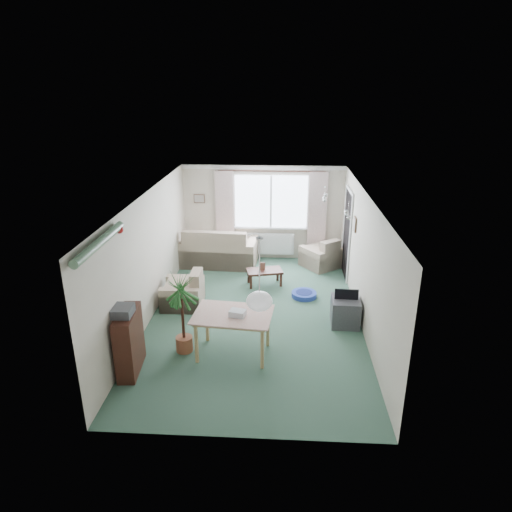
# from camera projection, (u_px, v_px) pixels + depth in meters

# --- Properties ---
(ground) EXTENTS (6.50, 6.50, 0.00)m
(ground) POSITION_uv_depth(u_px,v_px,m) (255.00, 317.00, 8.87)
(ground) COLOR #335544
(window) EXTENTS (1.80, 0.03, 1.30)m
(window) POSITION_uv_depth(u_px,v_px,m) (271.00, 202.00, 11.35)
(window) COLOR white
(curtain_rod) EXTENTS (2.60, 0.03, 0.03)m
(curtain_rod) POSITION_uv_depth(u_px,v_px,m) (271.00, 171.00, 11.00)
(curtain_rod) COLOR black
(curtain_left) EXTENTS (0.45, 0.08, 2.00)m
(curtain_left) POSITION_uv_depth(u_px,v_px,m) (225.00, 211.00, 11.40)
(curtain_left) COLOR beige
(curtain_right) EXTENTS (0.45, 0.08, 2.00)m
(curtain_right) POSITION_uv_depth(u_px,v_px,m) (317.00, 212.00, 11.27)
(curtain_right) COLOR beige
(radiator) EXTENTS (1.20, 0.10, 0.55)m
(radiator) POSITION_uv_depth(u_px,v_px,m) (270.00, 244.00, 11.70)
(radiator) COLOR white
(doorway) EXTENTS (0.03, 0.95, 2.00)m
(doorway) POSITION_uv_depth(u_px,v_px,m) (347.00, 235.00, 10.46)
(doorway) COLOR black
(pendant_lamp) EXTENTS (0.36, 0.36, 0.36)m
(pendant_lamp) POSITION_uv_depth(u_px,v_px,m) (259.00, 301.00, 6.19)
(pendant_lamp) COLOR white
(tinsel_garland) EXTENTS (1.60, 1.60, 0.12)m
(tinsel_garland) POSITION_uv_depth(u_px,v_px,m) (100.00, 242.00, 6.02)
(tinsel_garland) COLOR #196626
(bauble_cluster_a) EXTENTS (0.20, 0.20, 0.20)m
(bauble_cluster_a) POSITION_uv_depth(u_px,v_px,m) (325.00, 195.00, 8.85)
(bauble_cluster_a) COLOR silver
(bauble_cluster_b) EXTENTS (0.20, 0.20, 0.20)m
(bauble_cluster_b) POSITION_uv_depth(u_px,v_px,m) (348.00, 211.00, 7.72)
(bauble_cluster_b) COLOR silver
(wall_picture_back) EXTENTS (0.28, 0.03, 0.22)m
(wall_picture_back) POSITION_uv_depth(u_px,v_px,m) (199.00, 199.00, 11.43)
(wall_picture_back) COLOR brown
(wall_picture_right) EXTENTS (0.03, 0.24, 0.30)m
(wall_picture_right) POSITION_uv_depth(u_px,v_px,m) (355.00, 224.00, 9.33)
(wall_picture_right) COLOR brown
(sofa) EXTENTS (1.98, 1.13, 0.96)m
(sofa) POSITION_uv_depth(u_px,v_px,m) (218.00, 245.00, 11.33)
(sofa) COLOR #BFAD90
(sofa) RESTS_ON ground
(armchair_corner) EXTENTS (1.14, 1.13, 0.74)m
(armchair_corner) POSITION_uv_depth(u_px,v_px,m) (322.00, 252.00, 11.19)
(armchair_corner) COLOR beige
(armchair_corner) RESTS_ON ground
(armchair_left) EXTENTS (0.80, 0.84, 0.74)m
(armchair_left) POSITION_uv_depth(u_px,v_px,m) (182.00, 288.00, 9.21)
(armchair_left) COLOR #BCB48E
(armchair_left) RESTS_ON ground
(coffee_table) EXTENTS (0.86, 0.60, 0.35)m
(coffee_table) POSITION_uv_depth(u_px,v_px,m) (264.00, 277.00, 10.24)
(coffee_table) COLOR black
(coffee_table) RESTS_ON ground
(photo_frame) EXTENTS (0.12, 0.04, 0.16)m
(photo_frame) POSITION_uv_depth(u_px,v_px,m) (263.00, 266.00, 10.20)
(photo_frame) COLOR brown
(photo_frame) RESTS_ON coffee_table
(bookshelf) EXTENTS (0.34, 0.84, 1.01)m
(bookshelf) POSITION_uv_depth(u_px,v_px,m) (129.00, 342.00, 7.05)
(bookshelf) COLOR black
(bookshelf) RESTS_ON ground
(hifi_box) EXTENTS (0.29, 0.36, 0.14)m
(hifi_box) POSITION_uv_depth(u_px,v_px,m) (123.00, 311.00, 6.79)
(hifi_box) COLOR #3D3E42
(hifi_box) RESTS_ON bookshelf
(houseplant) EXTENTS (0.66, 0.66, 1.42)m
(houseplant) POSITION_uv_depth(u_px,v_px,m) (182.00, 313.00, 7.50)
(houseplant) COLOR #1B5125
(houseplant) RESTS_ON ground
(dining_table) EXTENTS (1.24, 0.89, 0.73)m
(dining_table) POSITION_uv_depth(u_px,v_px,m) (233.00, 334.00, 7.53)
(dining_table) COLOR tan
(dining_table) RESTS_ON ground
(gift_box) EXTENTS (0.29, 0.24, 0.12)m
(gift_box) POSITION_uv_depth(u_px,v_px,m) (238.00, 314.00, 7.31)
(gift_box) COLOR silver
(gift_box) RESTS_ON dining_table
(tv_cube) EXTENTS (0.54, 0.59, 0.52)m
(tv_cube) POSITION_uv_depth(u_px,v_px,m) (345.00, 311.00, 8.52)
(tv_cube) COLOR #3A3B40
(tv_cube) RESTS_ON ground
(pet_bed) EXTENTS (0.70, 0.70, 0.11)m
(pet_bed) POSITION_uv_depth(u_px,v_px,m) (304.00, 294.00, 9.68)
(pet_bed) COLOR navy
(pet_bed) RESTS_ON ground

